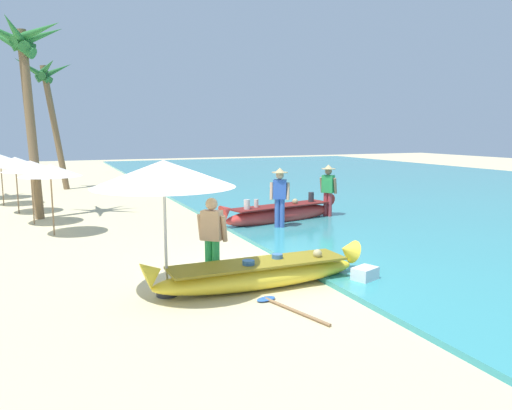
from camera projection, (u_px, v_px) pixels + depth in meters
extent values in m
plane|color=beige|center=(248.00, 274.00, 9.56)|extent=(80.00, 80.00, 0.00)
cube|color=teal|center=(449.00, 192.00, 21.91)|extent=(24.00, 56.00, 0.10)
ellipsoid|color=yellow|center=(259.00, 276.00, 8.66)|extent=(3.84, 0.77, 0.46)
cone|color=yellow|center=(153.00, 272.00, 7.88)|extent=(0.42, 0.46, 0.52)
cone|color=yellow|center=(348.00, 250.00, 9.36)|extent=(0.42, 0.46, 0.52)
cube|color=olive|center=(259.00, 263.00, 8.63)|extent=(3.23, 0.79, 0.04)
sphere|color=tan|center=(317.00, 254.00, 8.97)|extent=(0.16, 0.16, 0.16)
cylinder|color=#386699|center=(277.00, 257.00, 8.87)|extent=(0.20, 0.20, 0.10)
cylinder|color=#386699|center=(248.00, 263.00, 8.44)|extent=(0.22, 0.22, 0.10)
ellipsoid|color=red|center=(281.00, 215.00, 14.63)|extent=(3.99, 1.52, 0.55)
cone|color=red|center=(227.00, 210.00, 13.48)|extent=(0.48, 0.49, 0.48)
cone|color=red|center=(327.00, 199.00, 15.69)|extent=(0.48, 0.49, 0.48)
cube|color=maroon|center=(281.00, 206.00, 14.59)|extent=(3.38, 1.40, 0.04)
cylinder|color=#2D2D33|center=(311.00, 197.00, 15.28)|extent=(0.17, 0.17, 0.32)
sphere|color=tan|center=(295.00, 202.00, 14.84)|extent=(0.18, 0.18, 0.18)
sphere|color=tan|center=(278.00, 204.00, 14.39)|extent=(0.16, 0.16, 0.16)
cylinder|color=silver|center=(256.00, 204.00, 14.17)|extent=(0.13, 0.13, 0.26)
cylinder|color=silver|center=(247.00, 205.00, 13.82)|extent=(0.18, 0.18, 0.30)
cylinder|color=#3D5BA8|center=(282.00, 215.00, 13.61)|extent=(0.14, 0.14, 0.90)
cylinder|color=#3D5BA8|center=(277.00, 215.00, 13.63)|extent=(0.14, 0.14, 0.90)
cube|color=#3356B2|center=(280.00, 189.00, 13.51)|extent=(0.42, 0.37, 0.54)
cylinder|color=tan|center=(288.00, 191.00, 13.47)|extent=(0.17, 0.21, 0.49)
cylinder|color=tan|center=(271.00, 191.00, 13.52)|extent=(0.17, 0.21, 0.49)
sphere|color=tan|center=(280.00, 175.00, 13.45)|extent=(0.22, 0.22, 0.22)
cylinder|color=tan|center=(280.00, 172.00, 13.44)|extent=(0.44, 0.44, 0.02)
cone|color=tan|center=(280.00, 170.00, 13.43)|extent=(0.26, 0.26, 0.12)
cylinder|color=green|center=(209.00, 262.00, 8.93)|extent=(0.14, 0.14, 0.82)
cylinder|color=green|center=(216.00, 262.00, 8.89)|extent=(0.14, 0.14, 0.82)
cube|color=tan|center=(212.00, 225.00, 8.81)|extent=(0.42, 0.40, 0.54)
cylinder|color=tan|center=(201.00, 227.00, 8.90)|extent=(0.19, 0.20, 0.50)
cylinder|color=tan|center=(224.00, 229.00, 8.77)|extent=(0.19, 0.20, 0.50)
sphere|color=tan|center=(212.00, 204.00, 8.75)|extent=(0.22, 0.22, 0.22)
cylinder|color=#B2383D|center=(326.00, 206.00, 15.45)|extent=(0.14, 0.14, 0.85)
cylinder|color=#B2383D|center=(330.00, 206.00, 15.38)|extent=(0.14, 0.14, 0.85)
cube|color=green|center=(328.00, 184.00, 15.31)|extent=(0.39, 0.42, 0.55)
cylinder|color=#9E7051|center=(322.00, 185.00, 15.45)|extent=(0.21, 0.18, 0.50)
cylinder|color=#9E7051|center=(335.00, 186.00, 15.21)|extent=(0.21, 0.18, 0.50)
sphere|color=#9E7051|center=(328.00, 171.00, 15.25)|extent=(0.22, 0.22, 0.22)
cylinder|color=tan|center=(328.00, 169.00, 15.24)|extent=(0.44, 0.44, 0.02)
cone|color=tan|center=(329.00, 167.00, 15.23)|extent=(0.26, 0.26, 0.12)
cylinder|color=#B7B7BC|center=(165.00, 230.00, 8.13)|extent=(0.05, 0.05, 2.29)
cone|color=silver|center=(164.00, 174.00, 7.99)|extent=(2.38, 2.38, 0.44)
cylinder|color=#333338|center=(167.00, 294.00, 8.30)|extent=(0.36, 0.36, 0.06)
cylinder|color=#8E6B47|center=(52.00, 200.00, 12.94)|extent=(0.04, 0.04, 1.90)
cone|color=silver|center=(50.00, 170.00, 12.82)|extent=(1.60, 1.60, 0.32)
cylinder|color=#8E6B47|center=(32.00, 193.00, 14.48)|extent=(0.04, 0.04, 1.90)
cone|color=silver|center=(30.00, 166.00, 14.36)|extent=(1.60, 1.60, 0.32)
cylinder|color=#8E6B47|center=(17.00, 186.00, 16.42)|extent=(0.04, 0.04, 1.90)
cone|color=silver|center=(15.00, 162.00, 16.30)|extent=(1.60, 1.60, 0.32)
cylinder|color=#8E6B47|center=(2.00, 180.00, 18.19)|extent=(0.04, 0.04, 1.90)
cone|color=silver|center=(0.00, 159.00, 18.07)|extent=(1.60, 1.60, 0.32)
cylinder|color=brown|center=(55.00, 129.00, 22.77)|extent=(0.99, 0.28, 5.75)
cone|color=#23602D|center=(54.00, 71.00, 22.48)|extent=(1.74, 0.61, 1.09)
cone|color=#23602D|center=(46.00, 71.00, 22.66)|extent=(0.76, 1.66, 0.94)
cone|color=#23602D|center=(34.00, 71.00, 22.31)|extent=(1.54, 1.18, 1.12)
cone|color=#23602D|center=(33.00, 70.00, 21.78)|extent=(1.73, 1.42, 1.15)
cone|color=#23602D|center=(47.00, 68.00, 21.85)|extent=(0.93, 1.88, 0.84)
cylinder|color=brown|center=(31.00, 127.00, 15.08)|extent=(0.45, 0.28, 5.80)
cone|color=#287033|center=(37.00, 37.00, 14.83)|extent=(1.63, 0.47, 0.95)
cone|color=#287033|center=(33.00, 37.00, 15.04)|extent=(1.41, 1.42, 0.86)
cone|color=#287033|center=(18.00, 39.00, 15.01)|extent=(0.72, 1.73, 1.02)
cone|color=#287033|center=(5.00, 39.00, 14.71)|extent=(1.84, 1.25, 1.20)
cone|color=#287033|center=(4.00, 34.00, 14.30)|extent=(1.76, 1.00, 1.02)
cone|color=#287033|center=(16.00, 32.00, 14.12)|extent=(0.83, 1.95, 0.98)
cone|color=#287033|center=(35.00, 32.00, 14.44)|extent=(1.65, 1.61, 0.77)
cube|color=silver|center=(365.00, 276.00, 8.87)|extent=(0.54, 0.47, 0.33)
cylinder|color=#8E6B47|center=(296.00, 311.00, 7.51)|extent=(0.43, 1.39, 0.05)
ellipsoid|color=#2D60B7|center=(266.00, 299.00, 8.06)|extent=(0.40, 0.29, 0.03)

